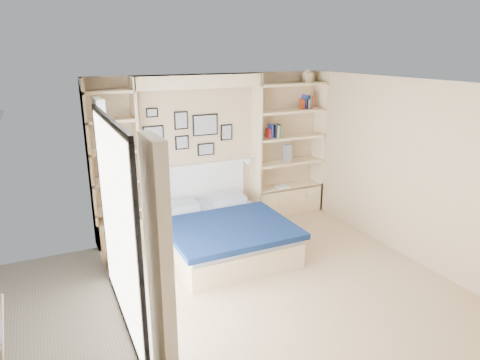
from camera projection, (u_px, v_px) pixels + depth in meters
name	position (u px, v px, depth m)	size (l,w,h in m)	color
ground	(281.00, 282.00, 5.49)	(4.50, 4.50, 0.00)	tan
room_shell	(208.00, 175.00, 6.33)	(4.50, 4.50, 4.50)	tan
bed	(221.00, 232.00, 6.31)	(1.71, 2.10, 1.07)	beige
photo_gallery	(188.00, 132.00, 6.76)	(1.48, 0.02, 0.82)	black
reading_lamps	(202.00, 165.00, 6.77)	(1.92, 0.12, 0.15)	silver
shelf_decor	(277.00, 121.00, 7.23)	(3.49, 0.23, 2.03)	#A51E1E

